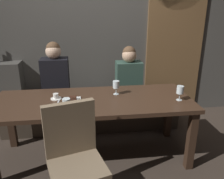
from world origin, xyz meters
TOP-DOWN VIEW (x-y plane):
  - ground at (0.00, 0.00)m, footprint 9.00×9.00m
  - back_wall_tiled at (0.00, 1.22)m, footprint 6.00×0.12m
  - arched_door at (1.35, 1.15)m, footprint 0.90×0.05m
  - dining_table at (0.00, 0.00)m, footprint 2.20×0.84m
  - banquette_bench at (0.00, 0.70)m, footprint 2.50×0.44m
  - chair_near_side at (-0.20, -0.72)m, footprint 0.54×0.54m
  - diner_redhead at (-0.48, 0.69)m, footprint 0.36×0.24m
  - diner_bearded at (0.54, 0.73)m, footprint 0.36×0.24m
  - wine_glass_center_back at (0.94, -0.13)m, footprint 0.08×0.08m
  - wine_glass_end_right at (0.27, 0.13)m, footprint 0.08×0.08m
  - wine_glass_end_left at (-0.27, -0.34)m, footprint 0.08×0.08m
  - espresso_cup at (-0.41, 0.07)m, footprint 0.12×0.12m
  - dessert_plate at (-0.23, -0.01)m, footprint 0.19×0.19m
  - fork_on_table at (-0.37, 0.03)m, footprint 0.04×0.17m

SIDE VIEW (x-z plane):
  - ground at x=0.00m, z-range 0.00..0.00m
  - banquette_bench at x=0.00m, z-range 0.00..0.45m
  - chair_near_side at x=-0.20m, z-range 0.07..1.05m
  - dining_table at x=0.00m, z-range 0.28..1.02m
  - fork_on_table at x=-0.37m, z-range 0.74..0.75m
  - dessert_plate at x=-0.23m, z-range 0.73..0.78m
  - espresso_cup at x=-0.41m, z-range 0.73..0.80m
  - diner_bearded at x=0.54m, z-range 0.43..1.18m
  - diner_redhead at x=-0.48m, z-range 0.43..1.26m
  - wine_glass_center_back at x=0.94m, z-range 0.77..0.93m
  - wine_glass_end_left at x=-0.27m, z-range 0.77..0.93m
  - wine_glass_end_right at x=0.27m, z-range 0.77..0.94m
  - arched_door at x=1.35m, z-range 0.09..2.64m
  - back_wall_tiled at x=0.00m, z-range 0.00..3.00m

